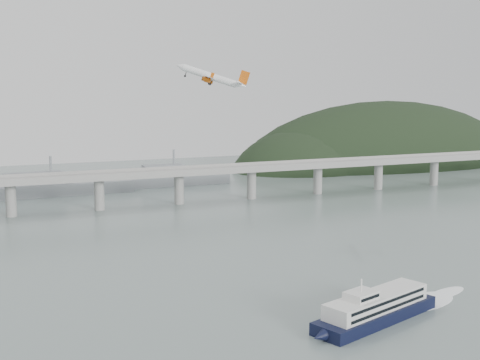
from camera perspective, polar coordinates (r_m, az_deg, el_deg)
name	(u,v)px	position (r m, az deg, el deg)	size (l,w,h in m)	color
ground	(304,308)	(219.78, 5.73, -11.27)	(900.00, 900.00, 0.00)	slate
bridge	(146,178)	(397.78, -8.36, 0.16)	(800.00, 22.00, 23.90)	gray
headland	(397,182)	(648.37, 13.74, -0.15)	(365.00, 155.00, 156.00)	black
ferry	(376,308)	(210.75, 12.01, -11.08)	(78.91, 33.65, 15.38)	black
airliner	(212,77)	(287.39, -2.53, 9.15)	(30.72, 29.19, 12.68)	white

